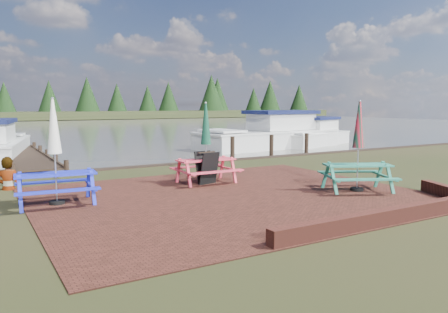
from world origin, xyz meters
name	(u,v)px	position (x,y,z in m)	size (l,w,h in m)	color
ground	(255,205)	(0.00, 0.00, 0.00)	(120.00, 120.00, 0.00)	black
paving	(232,196)	(0.00, 1.00, 0.01)	(9.00, 7.50, 0.02)	#371911
brick_wall	(413,209)	(2.15, -2.42, 0.15)	(6.21, 1.79, 0.30)	#4C1E16
water	(35,128)	(0.00, 37.00, 0.00)	(120.00, 60.00, 0.02)	#4E4C43
far_treeline	(8,97)	(0.00, 66.00, 3.28)	(120.00, 10.00, 8.10)	black
picnic_table_teal	(358,160)	(3.10, -0.08, 0.81)	(2.14, 2.05, 2.30)	#277E64
picnic_table_red	(206,155)	(0.31, 2.90, 0.79)	(1.63, 1.45, 2.26)	#DD384C
picnic_table_blue	(56,168)	(-3.80, 2.20, 0.82)	(1.81, 1.64, 2.34)	#1924BF
chalkboard	(207,168)	(0.25, 2.74, 0.47)	(0.59, 0.63, 0.91)	black
jetty	(25,157)	(-3.50, 11.28, 0.11)	(1.76, 9.08, 1.00)	black
boat_near	(270,136)	(9.10, 11.79, 0.48)	(8.65, 3.67, 2.28)	silver
boat_far	(314,136)	(12.18, 11.68, 0.35)	(6.22, 3.97, 1.83)	silver
person	(7,157)	(-4.60, 4.65, 0.86)	(0.62, 0.41, 1.71)	gray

